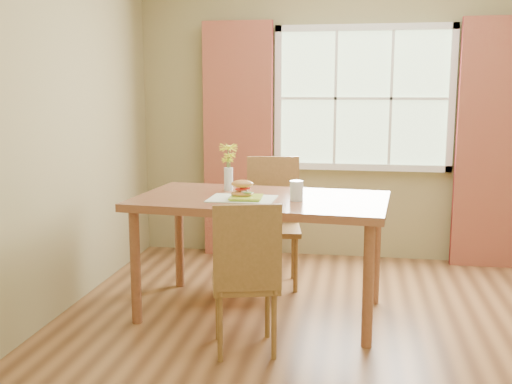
{
  "coord_description": "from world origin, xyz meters",
  "views": [
    {
      "loc": [
        -0.04,
        -3.75,
        1.59
      ],
      "look_at": [
        -0.72,
        0.25,
        0.89
      ],
      "focal_mm": 42.0,
      "sensor_mm": 36.0,
      "label": 1
    }
  ],
  "objects": [
    {
      "name": "chair_far",
      "position": [
        -0.71,
        1.01,
        0.57
      ],
      "size": [
        0.49,
        0.49,
        1.04
      ],
      "rotation": [
        0.0,
        0.0,
        0.16
      ],
      "color": "brown",
      "rests_on": "room"
    },
    {
      "name": "curtain_left",
      "position": [
        -1.15,
        1.78,
        1.1
      ],
      "size": [
        0.65,
        0.08,
        2.2
      ],
      "primitive_type": "cube",
      "color": "maroon",
      "rests_on": "room"
    },
    {
      "name": "placemat",
      "position": [
        -0.81,
        0.21,
        0.85
      ],
      "size": [
        0.46,
        0.34,
        0.01
      ],
      "primitive_type": "cube",
      "rotation": [
        0.0,
        0.0,
        -0.02
      ],
      "color": "beige",
      "rests_on": "dining_table"
    },
    {
      "name": "croissant_sandwich",
      "position": [
        -0.81,
        0.21,
        0.92
      ],
      "size": [
        0.17,
        0.12,
        0.12
      ],
      "rotation": [
        0.0,
        0.0,
        0.06
      ],
      "color": "#D48648",
      "rests_on": "plate"
    },
    {
      "name": "chair_near",
      "position": [
        -0.67,
        -0.4,
        0.52
      ],
      "size": [
        0.48,
        0.48,
        0.95
      ],
      "rotation": [
        0.0,
        0.0,
        0.27
      ],
      "color": "brown",
      "rests_on": "room"
    },
    {
      "name": "room",
      "position": [
        0.0,
        0.0,
        1.35
      ],
      "size": [
        4.24,
        3.84,
        2.74
      ],
      "color": "brown",
      "rests_on": "ground"
    },
    {
      "name": "plate",
      "position": [
        -0.78,
        0.19,
        0.85
      ],
      "size": [
        0.23,
        0.23,
        0.01
      ],
      "primitive_type": "cube",
      "rotation": [
        0.0,
        0.0,
        0.06
      ],
      "color": "#B2E038",
      "rests_on": "placemat"
    },
    {
      "name": "curtain_right",
      "position": [
        1.15,
        1.78,
        1.1
      ],
      "size": [
        0.65,
        0.08,
        2.2
      ],
      "primitive_type": "cube",
      "color": "maroon",
      "rests_on": "room"
    },
    {
      "name": "flower_vase",
      "position": [
        -0.98,
        0.56,
        1.05
      ],
      "size": [
        0.14,
        0.14,
        0.35
      ],
      "color": "silver",
      "rests_on": "dining_table"
    },
    {
      "name": "dining_table",
      "position": [
        -0.69,
        0.3,
        0.76
      ],
      "size": [
        1.81,
        1.11,
        0.84
      ],
      "rotation": [
        0.0,
        0.0,
        -0.08
      ],
      "color": "brown",
      "rests_on": "room"
    },
    {
      "name": "water_glass",
      "position": [
        -0.44,
        0.22,
        0.91
      ],
      "size": [
        0.09,
        0.09,
        0.14
      ],
      "color": "silver",
      "rests_on": "dining_table"
    },
    {
      "name": "window",
      "position": [
        0.0,
        1.87,
        1.5
      ],
      "size": [
        1.62,
        0.06,
        1.32
      ],
      "color": "#B4D39F",
      "rests_on": "room"
    }
  ]
}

